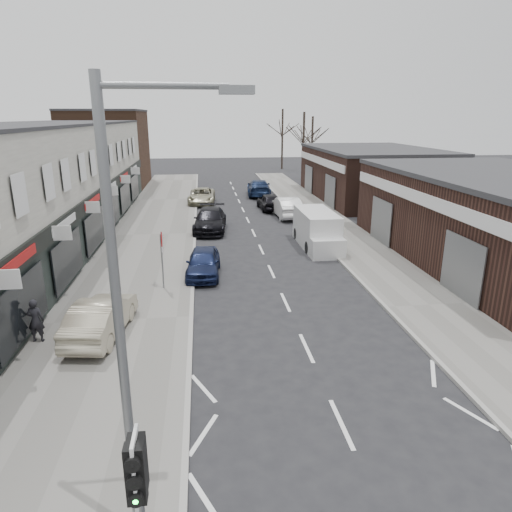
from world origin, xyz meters
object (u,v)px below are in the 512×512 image
object	(u,v)px
sedan_on_pavement	(101,317)
parked_car_right_b	(269,202)
parked_car_right_a	(287,207)
street_lamp	(129,310)
warning_sign	(162,243)
parked_car_right_c	(259,188)
traffic_light	(138,483)
white_van	(317,230)
parked_car_left_a	(203,262)
pedestrian	(36,320)
parked_car_left_c	(202,196)
parked_car_left_b	(210,220)

from	to	relation	value
sedan_on_pavement	parked_car_right_b	distance (m)	23.97
parked_car_right_a	sedan_on_pavement	bearing A→B (deg)	59.48
street_lamp	warning_sign	bearing A→B (deg)	92.84
parked_car_right_a	parked_car_right_c	bearing A→B (deg)	-87.61
parked_car_right_c	parked_car_right_b	bearing A→B (deg)	94.51
traffic_light	parked_car_right_c	size ratio (longest dim) A/B	0.57
white_van	parked_car_right_c	size ratio (longest dim) A/B	1.01
white_van	parked_car_left_a	distance (m)	8.14
street_lamp	parked_car_right_c	bearing A→B (deg)	79.88
traffic_light	parked_car_right_c	xyz separation A→B (m)	(6.60, 38.90, -1.63)
sedan_on_pavement	pedestrian	xyz separation A→B (m)	(-2.10, -0.22, 0.08)
warning_sign	parked_car_left_a	xyz separation A→B (m)	(1.76, 1.84, -1.53)
parked_car_left_a	parked_car_right_b	xyz separation A→B (m)	(5.60, 15.87, 0.03)
street_lamp	white_van	world-z (taller)	street_lamp
parked_car_left_c	warning_sign	bearing A→B (deg)	-91.28
traffic_light	white_van	bearing A→B (deg)	68.99
warning_sign	pedestrian	world-z (taller)	warning_sign
parked_car_right_a	street_lamp	bearing A→B (deg)	71.75
white_van	parked_car_left_c	world-z (taller)	white_van
parked_car_left_b	white_van	bearing A→B (deg)	-31.66
sedan_on_pavement	parked_car_left_b	distance (m)	15.95
street_lamp	parked_car_right_c	distance (m)	38.47
pedestrian	parked_car_right_b	bearing A→B (deg)	-113.34
parked_car_left_a	parked_car_right_a	world-z (taller)	parked_car_right_a
parked_car_left_b	parked_car_right_c	size ratio (longest dim) A/B	0.95
parked_car_right_a	warning_sign	bearing A→B (deg)	58.01
traffic_light	parked_car_left_c	size ratio (longest dim) A/B	0.63
traffic_light	sedan_on_pavement	bearing A→B (deg)	105.15
sedan_on_pavement	parked_car_right_b	xyz separation A→B (m)	(9.20, 22.13, -0.11)
traffic_light	white_van	size ratio (longest dim) A/B	0.57
street_lamp	pedestrian	distance (m)	10.06
sedan_on_pavement	parked_car_right_c	size ratio (longest dim) A/B	0.77
parked_car_left_a	parked_car_left_c	bearing A→B (deg)	94.09
parked_car_left_a	parked_car_right_b	size ratio (longest dim) A/B	0.96
warning_sign	parked_car_right_a	bearing A→B (deg)	60.80
white_van	parked_car_right_b	world-z (taller)	white_van
white_van	parked_car_right_c	xyz separation A→B (m)	(-1.20, 18.58, -0.22)
parked_car_right_c	traffic_light	bearing A→B (deg)	84.88
street_lamp	parked_car_left_a	distance (m)	15.20
street_lamp	parked_car_right_a	world-z (taller)	street_lamp
street_lamp	parked_car_right_a	xyz separation A→B (m)	(7.64, 27.60, -3.84)
parked_car_left_a	white_van	bearing A→B (deg)	37.36
pedestrian	parked_car_left_c	distance (m)	26.49
pedestrian	parked_car_left_b	size ratio (longest dim) A/B	0.30
warning_sign	parked_car_right_b	distance (m)	19.24
pedestrian	parked_car_right_c	world-z (taller)	pedestrian
pedestrian	parked_car_right_a	world-z (taller)	pedestrian
pedestrian	parked_car_left_c	bearing A→B (deg)	-98.95
street_lamp	pedestrian	xyz separation A→B (m)	(-4.57, 8.15, -3.73)
white_van	parked_car_left_a	world-z (taller)	white_van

